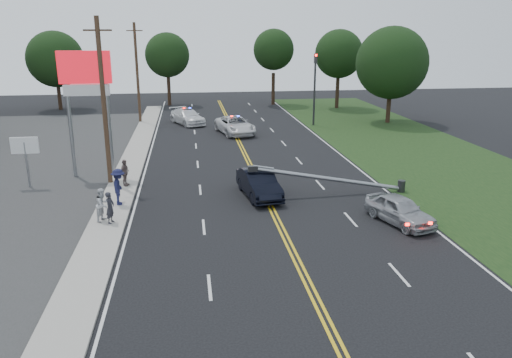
{
  "coord_description": "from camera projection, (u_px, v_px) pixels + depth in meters",
  "views": [
    {
      "loc": [
        -4.24,
        -18.71,
        9.15
      ],
      "look_at": [
        -0.84,
        6.13,
        1.7
      ],
      "focal_mm": 35.0,
      "sensor_mm": 36.0,
      "label": 1
    }
  ],
  "objects": [
    {
      "name": "tree_9",
      "position": [
        392.0,
        63.0,
        50.33
      ],
      "size": [
        7.24,
        7.24,
        9.7
      ],
      "color": "black",
      "rests_on": "ground"
    },
    {
      "name": "tree_6",
      "position": [
        167.0,
        55.0,
        62.32
      ],
      "size": [
        5.5,
        5.5,
        9.04
      ],
      "color": "black",
      "rests_on": "ground"
    },
    {
      "name": "waiting_sedan",
      "position": [
        400.0,
        210.0,
        24.57
      ],
      "size": [
        2.77,
        4.35,
        1.38
      ],
      "primitive_type": "imported",
      "rotation": [
        0.0,
        0.0,
        0.31
      ],
      "color": "#9C9FA4",
      "rests_on": "ground"
    },
    {
      "name": "ground",
      "position": [
        296.0,
        258.0,
        20.92
      ],
      "size": [
        120.0,
        120.0,
        0.0
      ],
      "primitive_type": "plane",
      "color": "black",
      "rests_on": "ground"
    },
    {
      "name": "bystander_b",
      "position": [
        103.0,
        205.0,
        24.53
      ],
      "size": [
        0.91,
        1.0,
        1.67
      ],
      "primitive_type": "imported",
      "rotation": [
        0.0,
        0.0,
        1.15
      ],
      "color": "silver",
      "rests_on": "sidewalk"
    },
    {
      "name": "centerline_yellow",
      "position": [
        261.0,
        187.0,
        30.42
      ],
      "size": [
        0.36,
        80.0,
        0.0
      ],
      "primitive_type": "cube",
      "color": "gold",
      "rests_on": "ground"
    },
    {
      "name": "tree_7",
      "position": [
        274.0,
        50.0,
        62.86
      ],
      "size": [
        5.12,
        5.12,
        9.48
      ],
      "color": "black",
      "rests_on": "ground"
    },
    {
      "name": "sidewalk",
      "position": [
        120.0,
        192.0,
        29.31
      ],
      "size": [
        1.8,
        70.0,
        0.12
      ],
      "primitive_type": "cube",
      "color": "#A29D93",
      "rests_on": "ground"
    },
    {
      "name": "emergency_b",
      "position": [
        187.0,
        117.0,
        50.92
      ],
      "size": [
        4.09,
        5.7,
        1.53
      ],
      "primitive_type": "imported",
      "rotation": [
        0.0,
        0.0,
        0.41
      ],
      "color": "silver",
      "rests_on": "ground"
    },
    {
      "name": "pylon_sign",
      "position": [
        86.0,
        84.0,
        31.14
      ],
      "size": [
        3.2,
        0.35,
        8.0
      ],
      "color": "gray",
      "rests_on": "ground"
    },
    {
      "name": "utility_pole_far",
      "position": [
        137.0,
        73.0,
        50.57
      ],
      "size": [
        1.6,
        0.28,
        10.0
      ],
      "color": "#382619",
      "rests_on": "ground"
    },
    {
      "name": "small_sign",
      "position": [
        25.0,
        150.0,
        29.83
      ],
      "size": [
        1.6,
        0.14,
        3.1
      ],
      "color": "gray",
      "rests_on": "ground"
    },
    {
      "name": "grass_verge",
      "position": [
        468.0,
        179.0,
        32.17
      ],
      "size": [
        12.0,
        80.0,
        0.01
      ],
      "primitive_type": "cube",
      "color": "black",
      "rests_on": "ground"
    },
    {
      "name": "utility_pole_mid",
      "position": [
        104.0,
        102.0,
        29.67
      ],
      "size": [
        1.6,
        0.28,
        10.0
      ],
      "color": "#382619",
      "rests_on": "ground"
    },
    {
      "name": "bystander_c",
      "position": [
        119.0,
        187.0,
        26.81
      ],
      "size": [
        0.79,
        1.31,
        1.98
      ],
      "primitive_type": "imported",
      "rotation": [
        0.0,
        0.0,
        1.62
      ],
      "color": "#191B40",
      "rests_on": "sidewalk"
    },
    {
      "name": "tree_5",
      "position": [
        55.0,
        59.0,
        58.95
      ],
      "size": [
        6.57,
        6.57,
        9.25
      ],
      "color": "black",
      "rests_on": "ground"
    },
    {
      "name": "tree_8",
      "position": [
        339.0,
        54.0,
        60.08
      ],
      "size": [
        5.8,
        5.8,
        9.42
      ],
      "color": "black",
      "rests_on": "ground"
    },
    {
      "name": "crashed_sedan",
      "position": [
        259.0,
        184.0,
        28.53
      ],
      "size": [
        2.25,
        4.83,
        1.53
      ],
      "primitive_type": "imported",
      "rotation": [
        0.0,
        0.0,
        0.14
      ],
      "color": "black",
      "rests_on": "ground"
    },
    {
      "name": "traffic_signal",
      "position": [
        315.0,
        83.0,
        49.29
      ],
      "size": [
        0.28,
        0.41,
        7.05
      ],
      "color": "#2D2D30",
      "rests_on": "ground"
    },
    {
      "name": "fallen_streetlight",
      "position": [
        338.0,
        179.0,
        28.8
      ],
      "size": [
        9.36,
        0.44,
        1.91
      ],
      "color": "#2D2D30",
      "rests_on": "ground"
    },
    {
      "name": "bystander_d",
      "position": [
        125.0,
        173.0,
        30.12
      ],
      "size": [
        0.7,
        1.03,
        1.62
      ],
      "primitive_type": "imported",
      "rotation": [
        0.0,
        0.0,
        1.22
      ],
      "color": "#62514F",
      "rests_on": "sidewalk"
    },
    {
      "name": "emergency_a",
      "position": [
        235.0,
        125.0,
        46.09
      ],
      "size": [
        3.79,
        6.13,
        1.58
      ],
      "primitive_type": "imported",
      "rotation": [
        0.0,
        0.0,
        0.22
      ],
      "color": "silver",
      "rests_on": "ground"
    },
    {
      "name": "bystander_a",
      "position": [
        110.0,
        208.0,
        24.24
      ],
      "size": [
        0.53,
        0.66,
        1.58
      ],
      "primitive_type": "imported",
      "rotation": [
        0.0,
        0.0,
        1.27
      ],
      "color": "#26252C",
      "rests_on": "sidewalk"
    }
  ]
}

